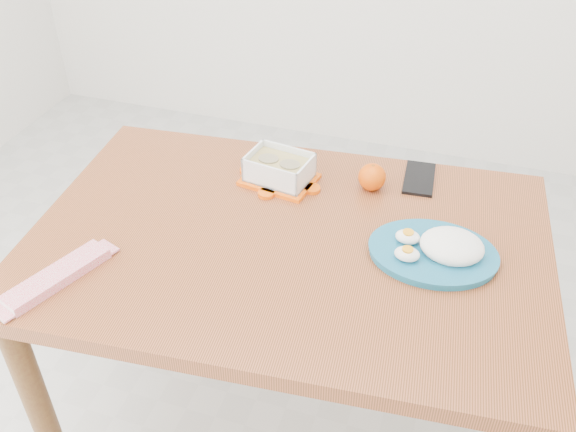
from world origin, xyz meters
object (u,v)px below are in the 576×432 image
(rice_plate, at_px, (439,248))
(smartphone, at_px, (419,178))
(food_container, at_px, (279,169))
(orange_fruit, at_px, (372,177))
(dining_table, at_px, (288,270))

(rice_plate, height_order, smartphone, rice_plate)
(rice_plate, distance_m, smartphone, 0.30)
(rice_plate, relative_size, smartphone, 1.96)
(food_container, xyz_separation_m, orange_fruit, (0.23, 0.04, -0.00))
(dining_table, xyz_separation_m, orange_fruit, (0.14, 0.25, 0.14))
(food_container, relative_size, smartphone, 1.31)
(orange_fruit, relative_size, smartphone, 0.46)
(food_container, bearing_deg, orange_fruit, 19.01)
(smartphone, bearing_deg, orange_fruit, -149.00)
(dining_table, bearing_deg, smartphone, 47.92)
(food_container, height_order, orange_fruit, food_container)
(dining_table, relative_size, smartphone, 8.26)
(food_container, bearing_deg, dining_table, -57.43)
(smartphone, bearing_deg, rice_plate, -77.61)
(dining_table, bearing_deg, orange_fruit, 56.05)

